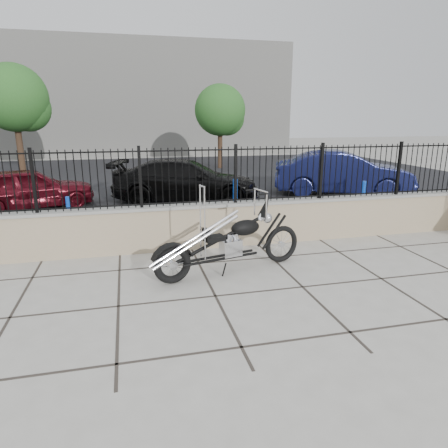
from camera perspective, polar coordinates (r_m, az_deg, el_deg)
name	(u,v)px	position (r m, az deg, el deg)	size (l,w,h in m)	color
ground_plane	(215,296)	(6.46, -1.23, -10.27)	(90.00, 90.00, 0.00)	#99968E
parking_lot	(156,180)	(18.45, -9.66, 6.26)	(30.00, 30.00, 0.00)	black
retaining_wall	(190,227)	(8.61, -4.83, -0.37)	(14.00, 0.36, 0.96)	gray
iron_fence	(189,177)	(8.38, -4.99, 6.76)	(14.00, 0.08, 1.20)	black
background_building	(140,100)	(32.25, -11.93, 16.98)	(22.00, 6.00, 8.00)	beige
chopper_motorcycle	(228,228)	(7.11, 0.57, -0.61)	(2.81, 0.49, 1.68)	black
car_red	(29,188)	(13.66, -26.09, 4.61)	(1.51, 3.76, 1.28)	#4D0B14
car_black	(186,181)	(13.40, -5.43, 6.17)	(1.97, 4.84, 1.40)	black
car_blue	(342,173)	(15.08, 16.55, 6.96)	(1.68, 4.81, 1.58)	#10153E
bollard_a	(69,214)	(10.68, -21.27, 1.41)	(0.10, 0.10, 0.86)	#0B39AC
bollard_b	(235,199)	(11.19, 1.60, 3.65)	(0.13, 0.13, 1.09)	#0D1CC4
bollard_c	(363,198)	(12.24, 19.20, 3.53)	(0.12, 0.12, 0.98)	#0B1BA7
tree_left	(13,95)	(22.36, -27.90, 16.02)	(3.20, 3.20, 5.40)	#382619
tree_right	(220,108)	(22.28, -0.58, 16.28)	(2.73, 2.73, 4.60)	#382619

